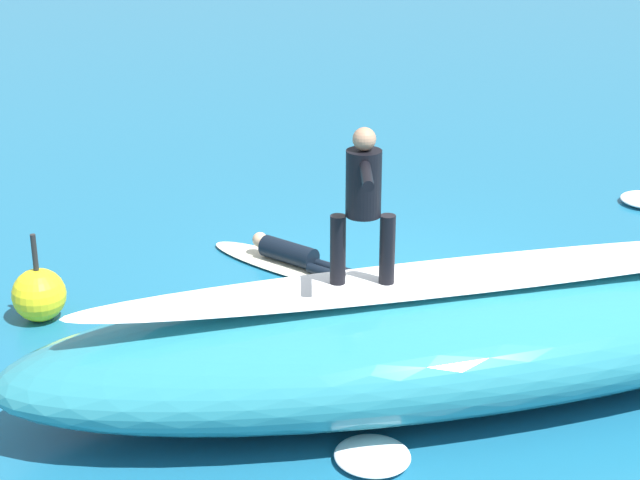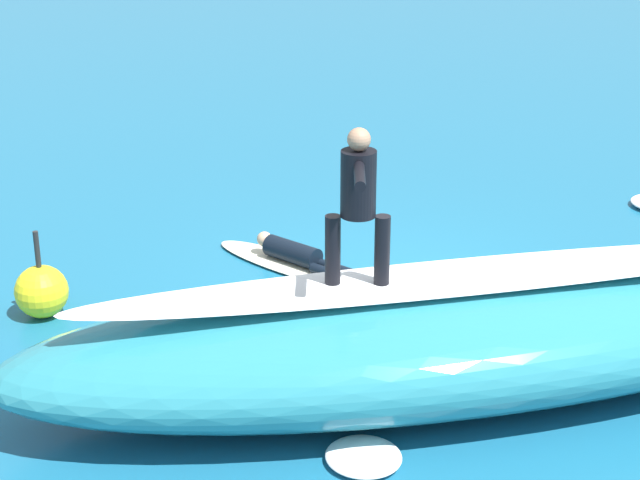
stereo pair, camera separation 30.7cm
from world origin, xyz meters
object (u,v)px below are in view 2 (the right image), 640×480
at_px(surfer_riding, 358,196).
at_px(surfboard_paddling, 293,265).
at_px(surfer_paddling, 300,255).
at_px(buoy_marker, 42,291).
at_px(surfboard_riding, 357,288).

bearing_deg(surfer_riding, surfboard_paddling, -77.24).
bearing_deg(surfboard_paddling, surfer_paddling, -180.00).
height_order(surfer_riding, surfboard_paddling, surfer_riding).
bearing_deg(buoy_marker, surfer_paddling, -155.85).
height_order(surfboard_riding, surfboard_paddling, surfboard_riding).
distance_m(surfboard_paddling, surfer_paddling, 0.20).
distance_m(surfboard_paddling, buoy_marker, 3.09).
relative_size(surfer_riding, surfer_paddling, 1.12).
bearing_deg(surfer_riding, surfer_paddling, -78.57).
relative_size(surfer_riding, surfboard_paddling, 0.62).
bearing_deg(surfer_paddling, surfer_riding, 140.26).
xyz_separation_m(surfboard_riding, surfer_paddling, (0.57, -3.15, -0.99)).
bearing_deg(surfboard_paddling, buoy_marker, 66.21).
bearing_deg(surfboard_paddling, surfer_riding, 141.60).
xyz_separation_m(surfer_riding, buoy_marker, (3.42, -1.87, -1.78)).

